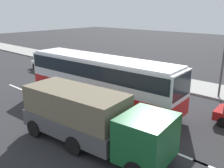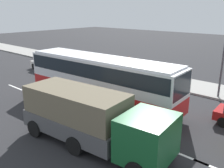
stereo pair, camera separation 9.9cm
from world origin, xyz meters
name	(u,v)px [view 1 (the left image)]	position (x,y,z in m)	size (l,w,h in m)	color
ground_plane	(93,100)	(0.00, 0.00, 0.00)	(120.00, 120.00, 0.00)	#28282B
sidewalk_curb	(152,78)	(0.00, 8.42, 0.07)	(80.00, 4.00, 0.15)	gray
lane_centreline	(67,108)	(-0.22, -2.32, 0.00)	(41.88, 0.16, 0.01)	white
coach_bus	(100,76)	(1.02, -0.16, 2.19)	(12.46, 3.32, 3.54)	red
cargo_truck	(90,117)	(4.60, -4.55, 1.54)	(8.42, 3.34, 2.80)	#19592D
car_white_minivan	(48,63)	(-11.26, 3.64, 0.77)	(4.41, 1.99, 1.45)	white
pedestrian_near_curb	(109,63)	(-4.54, 6.87, 1.16)	(0.32, 0.32, 1.74)	#38334C
pedestrian_at_crossing	(130,63)	(-2.85, 8.34, 1.19)	(0.32, 0.32, 1.79)	black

